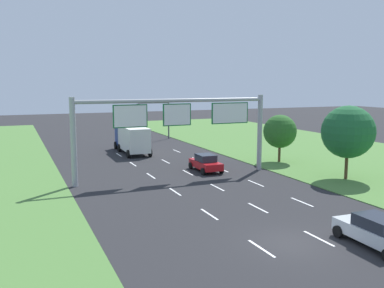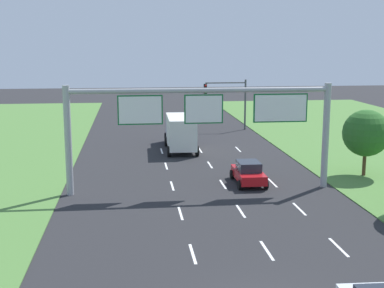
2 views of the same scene
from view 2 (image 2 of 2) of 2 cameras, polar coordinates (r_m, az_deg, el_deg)
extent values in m
cube|color=white|center=(25.14, 0.08, -11.63)|extent=(0.14, 2.40, 0.01)
cube|color=white|center=(30.74, -1.24, -7.39)|extent=(0.14, 2.40, 0.01)
cube|color=white|center=(36.47, -2.13, -4.48)|extent=(0.14, 2.40, 0.01)
cube|color=white|center=(42.27, -2.77, -2.36)|extent=(0.14, 2.40, 0.01)
cube|color=white|center=(48.13, -3.26, -0.75)|extent=(0.14, 2.40, 0.01)
cube|color=white|center=(25.75, 7.99, -11.17)|extent=(0.14, 2.40, 0.01)
cube|color=white|center=(31.24, 5.22, -7.14)|extent=(0.14, 2.40, 0.01)
cube|color=white|center=(36.89, 3.31, -4.31)|extent=(0.14, 2.40, 0.01)
cube|color=white|center=(42.64, 1.93, -2.23)|extent=(0.14, 2.40, 0.01)
cube|color=white|center=(48.45, 0.88, -0.65)|extent=(0.14, 2.40, 0.01)
cube|color=white|center=(26.81, 15.37, -10.56)|extent=(0.14, 2.40, 0.01)
cube|color=white|center=(32.12, 11.38, -6.80)|extent=(0.14, 2.40, 0.01)
cube|color=white|center=(37.64, 8.58, -4.11)|extent=(0.14, 2.40, 0.01)
cube|color=white|center=(43.29, 6.52, -2.10)|extent=(0.14, 2.40, 0.01)
cube|color=white|center=(49.02, 4.94, -0.56)|extent=(0.14, 2.40, 0.01)
cube|color=red|center=(37.05, 6.04, -3.28)|extent=(1.77, 4.03, 0.63)
cube|color=#232833|center=(36.89, 6.06, -2.35)|extent=(1.49, 1.91, 0.62)
cylinder|color=black|center=(38.34, 4.27, -3.25)|extent=(0.23, 0.64, 0.64)
cylinder|color=black|center=(38.69, 6.87, -3.17)|extent=(0.23, 0.64, 0.64)
cylinder|color=black|center=(35.57, 5.11, -4.38)|extent=(0.23, 0.64, 0.64)
cylinder|color=black|center=(35.95, 7.90, -4.28)|extent=(0.23, 0.64, 0.64)
cube|color=navy|center=(51.91, -1.54, 1.84)|extent=(2.24, 2.14, 2.20)
cube|color=silver|center=(47.78, -1.19, 1.35)|extent=(2.47, 5.97, 2.67)
cylinder|color=black|center=(52.52, -2.80, 0.72)|extent=(0.30, 0.91, 0.90)
cylinder|color=black|center=(52.68, -0.35, 0.76)|extent=(0.30, 0.91, 0.90)
cylinder|color=black|center=(50.26, -2.77, 0.27)|extent=(0.30, 0.91, 0.90)
cylinder|color=black|center=(50.43, -0.02, 0.31)|extent=(0.30, 0.91, 0.90)
cylinder|color=black|center=(45.62, -2.47, -0.81)|extent=(0.30, 0.91, 0.90)
cylinder|color=black|center=(45.81, 0.55, -0.75)|extent=(0.30, 0.91, 0.90)
cylinder|color=#9EA0A5|center=(34.47, -13.07, 0.31)|extent=(0.44, 0.44, 7.00)
cylinder|color=#9EA0A5|center=(36.58, 14.07, 0.86)|extent=(0.44, 0.44, 7.00)
cylinder|color=#9EA0A5|center=(34.12, 0.92, 5.74)|extent=(16.80, 0.32, 0.32)
cube|color=#0C5B28|center=(33.96, -5.55, 3.64)|extent=(2.85, 0.12, 1.88)
cube|color=white|center=(33.90, -5.55, 3.62)|extent=(2.69, 0.01, 1.72)
cube|color=#0C5B28|center=(34.28, 1.25, 3.75)|extent=(2.50, 0.12, 1.88)
cube|color=white|center=(34.21, 1.27, 3.74)|extent=(2.34, 0.01, 1.72)
cube|color=#0C5B28|center=(35.32, 9.41, 3.82)|extent=(3.58, 0.12, 1.88)
cube|color=white|center=(35.26, 9.44, 3.80)|extent=(3.42, 0.01, 1.72)
cylinder|color=#47494F|center=(59.97, 5.69, 4.20)|extent=(0.20, 0.20, 5.60)
cylinder|color=#47494F|center=(59.30, 3.60, 6.53)|extent=(4.50, 0.14, 0.14)
cube|color=black|center=(59.00, 1.43, 5.90)|extent=(0.32, 0.36, 1.10)
sphere|color=red|center=(58.77, 1.46, 6.24)|extent=(0.22, 0.22, 0.22)
sphere|color=orange|center=(58.80, 1.46, 5.88)|extent=(0.22, 0.22, 0.22)
sphere|color=green|center=(58.83, 1.46, 5.52)|extent=(0.22, 0.22, 0.22)
cylinder|color=#513823|center=(40.86, 17.89, -1.96)|extent=(0.26, 0.26, 1.92)
sphere|color=#285D23|center=(40.45, 18.08, 1.12)|extent=(3.38, 3.38, 3.38)
camera|label=1|loc=(8.39, -94.96, -11.40)|focal=40.00mm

